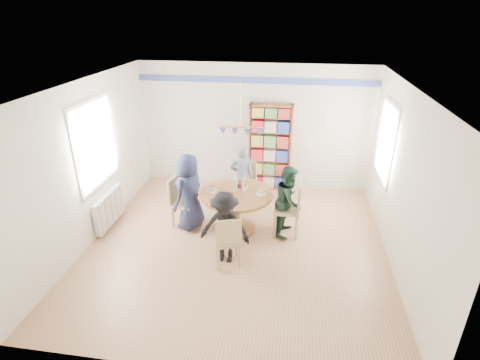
% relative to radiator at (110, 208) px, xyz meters
% --- Properties ---
extents(ground, '(5.00, 5.00, 0.00)m').
position_rel_radiator_xyz_m(ground, '(2.42, -0.30, -0.35)').
color(ground, tan).
extents(room_shell, '(5.00, 5.00, 5.00)m').
position_rel_radiator_xyz_m(room_shell, '(2.16, 0.57, 1.30)').
color(room_shell, white).
rests_on(room_shell, ground).
extents(radiator, '(0.12, 1.00, 0.60)m').
position_rel_radiator_xyz_m(radiator, '(0.00, 0.00, 0.00)').
color(radiator, silver).
rests_on(radiator, ground).
extents(dining_table, '(1.30, 1.30, 0.75)m').
position_rel_radiator_xyz_m(dining_table, '(2.33, 0.20, 0.21)').
color(dining_table, '#945A30').
rests_on(dining_table, ground).
extents(chair_left, '(0.49, 0.49, 0.94)m').
position_rel_radiator_xyz_m(chair_left, '(1.28, 0.25, 0.17)').
color(chair_left, tan).
rests_on(chair_left, ground).
extents(chair_right, '(0.47, 0.47, 1.02)m').
position_rel_radiator_xyz_m(chair_right, '(3.32, 0.22, 0.21)').
color(chair_right, tan).
rests_on(chair_right, ground).
extents(chair_far, '(0.52, 0.52, 0.91)m').
position_rel_radiator_xyz_m(chair_far, '(2.35, 1.27, 0.15)').
color(chair_far, tan).
rests_on(chair_far, ground).
extents(chair_near, '(0.49, 0.49, 0.89)m').
position_rel_radiator_xyz_m(chair_near, '(2.38, -0.87, 0.14)').
color(chair_near, tan).
rests_on(chair_near, ground).
extents(person_left, '(0.68, 0.81, 1.42)m').
position_rel_radiator_xyz_m(person_left, '(1.48, 0.18, 0.36)').
color(person_left, '#1C223E').
rests_on(person_left, ground).
extents(person_right, '(0.59, 0.70, 1.29)m').
position_rel_radiator_xyz_m(person_right, '(3.26, 0.24, 0.29)').
color(person_right, '#172F21').
rests_on(person_right, ground).
extents(person_far, '(0.52, 0.40, 1.29)m').
position_rel_radiator_xyz_m(person_far, '(2.30, 1.13, 0.30)').
color(person_far, gray).
rests_on(person_far, ground).
extents(person_near, '(0.82, 0.52, 1.22)m').
position_rel_radiator_xyz_m(person_near, '(2.30, -0.73, 0.26)').
color(person_near, black).
rests_on(person_near, ground).
extents(bookshelf, '(0.91, 0.27, 1.90)m').
position_rel_radiator_xyz_m(bookshelf, '(2.78, 2.04, 0.59)').
color(bookshelf, brown).
rests_on(bookshelf, ground).
extents(tableware, '(1.06, 1.06, 0.28)m').
position_rel_radiator_xyz_m(tableware, '(2.31, 0.23, 0.46)').
color(tableware, white).
rests_on(tableware, dining_table).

